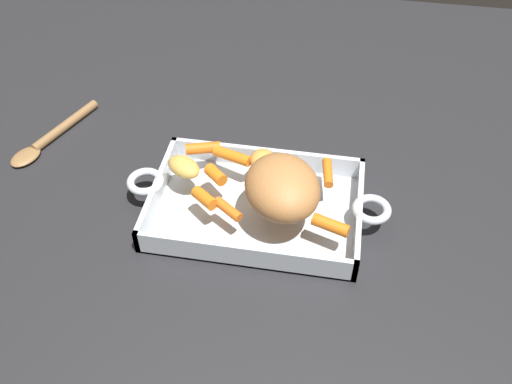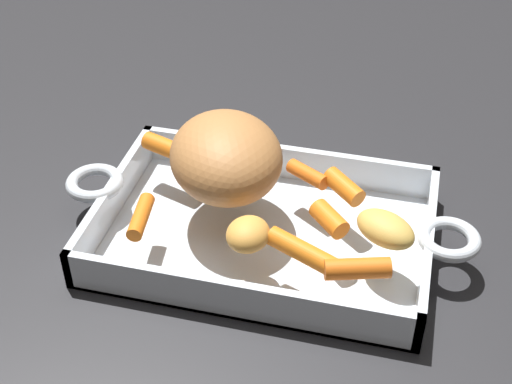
# 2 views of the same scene
# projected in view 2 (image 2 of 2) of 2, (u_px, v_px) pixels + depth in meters

# --- Properties ---
(ground_plane) EXTENTS (1.64, 1.64, 0.00)m
(ground_plane) POSITION_uv_depth(u_px,v_px,m) (263.00, 240.00, 0.81)
(ground_plane) COLOR #232326
(roasting_dish) EXTENTS (0.45, 0.24, 0.05)m
(roasting_dish) POSITION_uv_depth(u_px,v_px,m) (263.00, 230.00, 0.80)
(roasting_dish) COLOR silver
(roasting_dish) RESTS_ON ground_plane
(pork_roast) EXTENTS (0.17, 0.18, 0.08)m
(pork_roast) POSITION_uv_depth(u_px,v_px,m) (226.00, 157.00, 0.77)
(pork_roast) COLOR #B1753F
(pork_roast) RESTS_ON roasting_dish
(baby_carrot_southwest) EXTENTS (0.02, 0.06, 0.02)m
(baby_carrot_southwest) POSITION_uv_depth(u_px,v_px,m) (141.00, 217.00, 0.75)
(baby_carrot_southwest) COLOR orange
(baby_carrot_southwest) RESTS_ON roasting_dish
(baby_carrot_long) EXTENTS (0.07, 0.04, 0.02)m
(baby_carrot_long) POSITION_uv_depth(u_px,v_px,m) (301.00, 251.00, 0.70)
(baby_carrot_long) COLOR orange
(baby_carrot_long) RESTS_ON roasting_dish
(baby_carrot_northeast) EXTENTS (0.05, 0.04, 0.02)m
(baby_carrot_northeast) POSITION_uv_depth(u_px,v_px,m) (308.00, 174.00, 0.80)
(baby_carrot_northeast) COLOR orange
(baby_carrot_northeast) RESTS_ON roasting_dish
(baby_carrot_northwest) EXTENTS (0.06, 0.04, 0.02)m
(baby_carrot_northwest) POSITION_uv_depth(u_px,v_px,m) (167.00, 148.00, 0.84)
(baby_carrot_northwest) COLOR orange
(baby_carrot_northwest) RESTS_ON roasting_dish
(baby_carrot_center_right) EXTENTS (0.06, 0.04, 0.02)m
(baby_carrot_center_right) POSITION_uv_depth(u_px,v_px,m) (357.00, 269.00, 0.69)
(baby_carrot_center_right) COLOR orange
(baby_carrot_center_right) RESTS_ON roasting_dish
(baby_carrot_southeast) EXTENTS (0.05, 0.04, 0.02)m
(baby_carrot_southeast) POSITION_uv_depth(u_px,v_px,m) (329.00, 219.00, 0.74)
(baby_carrot_southeast) COLOR orange
(baby_carrot_southeast) RESTS_ON roasting_dish
(baby_carrot_center_left) EXTENTS (0.05, 0.05, 0.03)m
(baby_carrot_center_left) POSITION_uv_depth(u_px,v_px,m) (344.00, 187.00, 0.78)
(baby_carrot_center_left) COLOR orange
(baby_carrot_center_left) RESTS_ON roasting_dish
(potato_halved) EXTENTS (0.05, 0.05, 0.03)m
(potato_halved) POSITION_uv_depth(u_px,v_px,m) (246.00, 234.00, 0.72)
(potato_halved) COLOR gold
(potato_halved) RESTS_ON roasting_dish
(potato_near_roast) EXTENTS (0.08, 0.07, 0.03)m
(potato_near_roast) POSITION_uv_depth(u_px,v_px,m) (385.00, 229.00, 0.72)
(potato_near_roast) COLOR gold
(potato_near_roast) RESTS_ON roasting_dish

